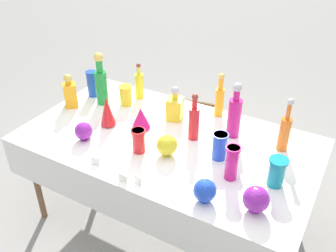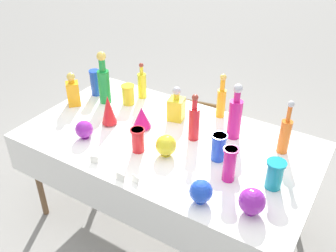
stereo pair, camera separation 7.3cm
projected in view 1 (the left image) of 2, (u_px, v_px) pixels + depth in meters
name	position (u px, v px, depth m)	size (l,w,h in m)	color
ground_plane	(168.00, 221.00, 2.86)	(40.00, 40.00, 0.00)	gray
display_table	(166.00, 148.00, 2.45)	(1.91, 1.07, 0.76)	white
tall_bottle_0	(234.00, 114.00, 2.40)	(0.09, 0.09, 0.38)	#C61972
tall_bottle_1	(285.00, 131.00, 2.28)	(0.07, 0.07, 0.36)	orange
tall_bottle_2	(220.00, 98.00, 2.63)	(0.06, 0.06, 0.33)	orange
tall_bottle_3	(101.00, 82.00, 2.77)	(0.09, 0.09, 0.41)	#198C38
tall_bottle_4	(194.00, 121.00, 2.39)	(0.07, 0.07, 0.33)	red
tall_bottle_5	(139.00, 85.00, 2.87)	(0.07, 0.07, 0.29)	yellow
square_decanter_0	(175.00, 107.00, 2.61)	(0.13, 0.13, 0.25)	yellow
square_decanter_1	(70.00, 93.00, 2.76)	(0.13, 0.13, 0.26)	orange
slender_vase_0	(126.00, 95.00, 2.80)	(0.10, 0.10, 0.15)	yellow
slender_vase_1	(220.00, 145.00, 2.23)	(0.10, 0.10, 0.17)	blue
slender_vase_2	(232.00, 162.00, 2.06)	(0.09, 0.09, 0.21)	#C61972
slender_vase_3	(92.00, 83.00, 2.90)	(0.08, 0.08, 0.21)	blue
slender_vase_4	(139.00, 140.00, 2.29)	(0.09, 0.09, 0.16)	red
slender_vase_5	(277.00, 171.00, 2.03)	(0.11, 0.11, 0.17)	teal
fluted_vase_0	(107.00, 111.00, 2.53)	(0.11, 0.11, 0.22)	red
fluted_vase_1	(141.00, 118.00, 2.52)	(0.13, 0.13, 0.15)	#C61972
round_bowl_0	(256.00, 199.00, 1.87)	(0.14, 0.14, 0.14)	purple
round_bowl_1	(205.00, 191.00, 1.93)	(0.12, 0.12, 0.13)	blue
round_bowl_2	(167.00, 145.00, 2.27)	(0.13, 0.13, 0.14)	yellow
round_bowl_3	(83.00, 131.00, 2.41)	(0.12, 0.12, 0.12)	purple
price_tag_left	(95.00, 161.00, 2.21)	(0.05, 0.01, 0.04)	white
price_tag_center	(138.00, 180.00, 2.07)	(0.06, 0.01, 0.04)	white
price_tag_right	(123.00, 178.00, 2.08)	(0.06, 0.01, 0.04)	white
cardboard_box_behind_left	(194.00, 126.00, 3.69)	(0.49, 0.43, 0.40)	tan
cardboard_box_behind_right	(225.00, 145.00, 3.37)	(0.55, 0.40, 0.46)	tan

